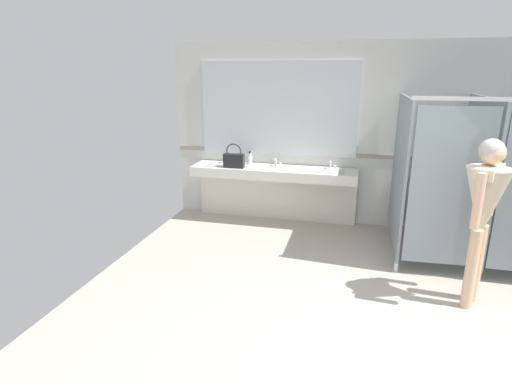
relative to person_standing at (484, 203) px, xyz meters
name	(u,v)px	position (x,y,z in m)	size (l,w,h in m)	color
ground_plane	(429,374)	(-0.52, -1.11, -1.10)	(6.90, 6.89, 0.10)	#B2A899
wall_back	(406,138)	(-0.52, 2.09, 0.27)	(6.90, 0.12, 2.64)	silver
wall_back_tile_band	(405,158)	(-0.52, 2.03, 0.00)	(6.90, 0.01, 0.06)	#9E937F
vanity_counter	(274,182)	(-2.37, 1.83, -0.42)	(2.44, 0.52, 0.98)	silver
mirror_panel	(278,109)	(-2.37, 2.02, 0.65)	(2.34, 0.02, 1.37)	silver
bathroom_stalls	(480,178)	(0.22, 1.06, -0.01)	(1.82, 1.53, 1.99)	gray
person_standing	(484,203)	(0.00, 0.00, 0.00)	(0.54, 0.54, 1.66)	#DBAD89
handbag	(234,160)	(-2.93, 1.62, -0.07)	(0.30, 0.11, 0.36)	black
soap_dispenser	(250,159)	(-2.77, 1.91, -0.10)	(0.07, 0.07, 0.20)	white
floor_drain_cover	(448,309)	(-0.22, -0.18, -1.05)	(0.14, 0.14, 0.01)	#B7BABF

